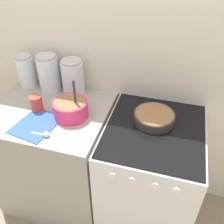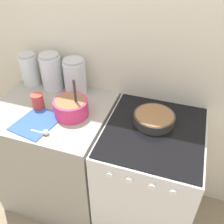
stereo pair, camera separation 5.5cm
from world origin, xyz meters
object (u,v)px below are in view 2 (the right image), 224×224
mixing_bowl (71,107)px  baking_pan (154,118)px  stove (148,178)px  tin_can (38,101)px  storage_jar_right (75,79)px  storage_jar_middle (52,74)px  storage_jar_left (30,71)px

mixing_bowl → baking_pan: (0.53, 0.10, -0.03)m
stove → tin_can: size_ratio=8.64×
stove → storage_jar_right: (-0.64, 0.24, 0.58)m
stove → storage_jar_middle: bearing=163.6°
baking_pan → storage_jar_right: 0.64m
mixing_bowl → storage_jar_right: bearing=108.9°
mixing_bowl → storage_jar_right: size_ratio=1.04×
stove → mixing_bowl: mixing_bowl is taller
mixing_bowl → storage_jar_middle: 0.39m
tin_can → storage_jar_right: bearing=60.0°
storage_jar_middle → tin_can: storage_jar_middle is taller
baking_pan → storage_jar_middle: storage_jar_middle is taller
storage_jar_left → tin_can: 0.35m
stove → baking_pan: bearing=105.3°
storage_jar_right → storage_jar_left: bearing=180.0°
stove → storage_jar_right: size_ratio=3.55×
storage_jar_left → storage_jar_middle: size_ratio=0.90×
storage_jar_middle → storage_jar_left: bearing=-180.0°
storage_jar_left → storage_jar_right: storage_jar_right is taller
baking_pan → storage_jar_middle: 0.83m
storage_jar_middle → stove: bearing=-16.4°
stove → storage_jar_middle: (-0.83, 0.24, 0.58)m
storage_jar_left → baking_pan: bearing=-9.6°
stove → mixing_bowl: size_ratio=3.42×
stove → storage_jar_left: size_ratio=3.75×
stove → storage_jar_middle: storage_jar_middle is taller
tin_can → mixing_bowl: bearing=1.3°
stove → baking_pan: size_ratio=3.58×
mixing_bowl → storage_jar_middle: storage_jar_middle is taller
storage_jar_left → tin_can: storage_jar_left is taller
stove → baking_pan: 0.50m
baking_pan → storage_jar_right: (-0.62, 0.17, 0.08)m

